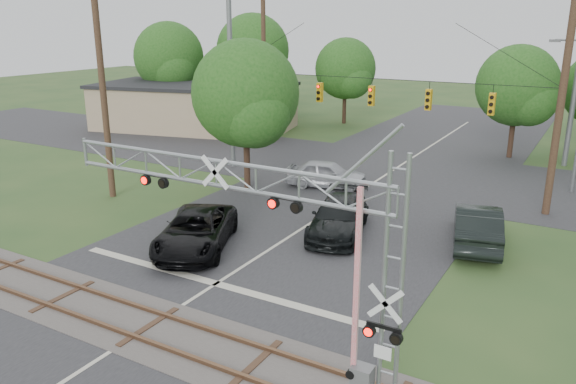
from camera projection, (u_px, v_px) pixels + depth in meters
The scene contains 13 objects.
ground at pixel (100, 359), 15.95m from camera, with size 160.00×160.00×0.00m, color #2C4921.
road_main at pixel (279, 244), 24.24m from camera, with size 14.00×90.00×0.02m, color #28272A.
road_cross at pixel (391, 171), 35.83m from camera, with size 90.00×12.00×0.02m, color #28272A.
railroad_track at pixel (149, 327), 17.60m from camera, with size 90.00×3.20×0.17m.
crossing_gantry at pixel (278, 239), 13.74m from camera, with size 10.11×0.85×6.62m.
traffic_signal_span at pixel (388, 89), 30.42m from camera, with size 19.34×0.36×11.50m.
pickup_black at pixel (196, 231), 23.51m from camera, with size 2.65×5.75×1.60m, color black.
car_dark at pixel (339, 217), 25.18m from camera, with size 2.24×5.51×1.60m, color black.
sedan_silver at pixel (327, 174), 32.31m from camera, with size 1.85×4.60×1.57m, color #A7A9AF.
suv_dark at pixel (477, 225), 23.95m from camera, with size 1.86×5.33×1.76m, color black.
commercial_building at pixel (195, 106), 49.65m from camera, with size 18.52×12.28×3.97m.
utility_poles at pixel (420, 79), 31.93m from camera, with size 26.00×28.14×12.23m.
treeline at pixel (387, 71), 41.80m from camera, with size 53.92×28.03×10.02m.
Camera 1 is at (11.58, -9.33, 9.23)m, focal length 35.00 mm.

